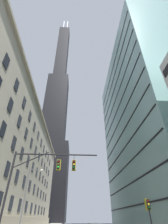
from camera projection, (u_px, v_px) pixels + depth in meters
The scene contains 6 objects.
station_building at pixel (11, 163), 41.57m from camera, with size 12.98×71.61×27.55m.
dark_skyscraper at pixel (54, 123), 118.71m from camera, with size 23.44×23.44×201.09m.
glass_office_midrise at pixel (148, 121), 45.62m from camera, with size 17.02×40.50×49.58m.
traffic_signal_mast at pixel (45, 173), 16.15m from camera, with size 8.76×0.63×7.68m.
traffic_light_near_right at pixel (148, 207), 16.24m from camera, with size 0.40×0.63×3.43m.
street_lamppost at pixel (27, 192), 25.56m from camera, with size 2.44×0.32×8.83m.
Camera 1 is at (-0.58, -13.04, 1.85)m, focal length 26.08 mm.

